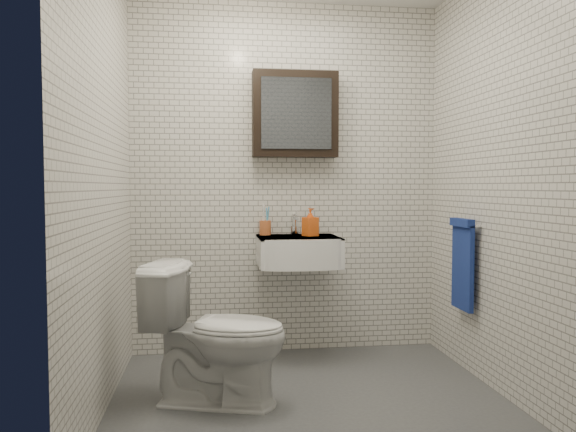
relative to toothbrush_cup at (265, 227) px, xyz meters
The scene contains 9 objects.
ground 1.31m from the toothbrush_cup, 80.25° to the right, with size 2.20×2.00×0.01m, color #45474C.
room_shell 1.10m from the toothbrush_cup, 80.25° to the right, with size 2.22×2.02×2.51m.
washbasin 0.33m from the toothbrush_cup, 44.09° to the right, with size 0.55×0.50×0.20m.
faucet 0.21m from the toothbrush_cup, ahead, with size 0.06×0.20×0.15m.
mirror_cabinet 0.82m from the toothbrush_cup, ahead, with size 0.60×0.15×0.60m.
towel_rail 1.35m from the toothbrush_cup, 26.02° to the right, with size 0.09×0.30×0.58m.
toothbrush_cup is the anchor object (origin of this frame).
soap_bottle 0.33m from the toothbrush_cup, 23.92° to the right, with size 0.09×0.09×0.19m, color orange.
toilet 1.09m from the toothbrush_cup, 111.33° to the right, with size 0.43×0.76×0.77m, color white.
Camera 1 is at (-0.53, -3.01, 1.19)m, focal length 35.00 mm.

